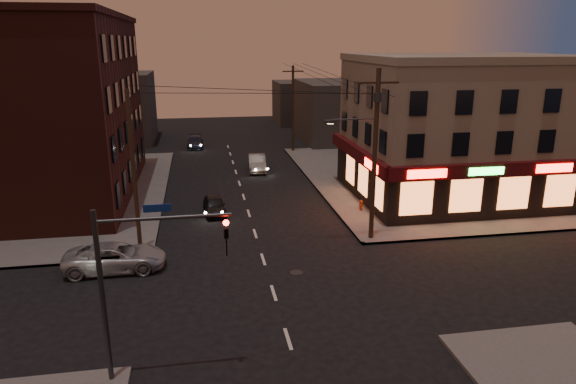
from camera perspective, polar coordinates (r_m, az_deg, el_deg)
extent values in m
plane|color=black|center=(24.99, -1.60, -11.16)|extent=(120.00, 120.00, 0.00)
cube|color=#514F4C|center=(47.47, 16.89, 1.69)|extent=(24.00, 28.00, 0.15)
cube|color=#514F4C|center=(45.04, -28.77, -0.44)|extent=(24.00, 28.00, 0.15)
cube|color=gray|center=(40.77, 18.36, 6.53)|extent=(15.00, 12.00, 10.00)
cube|color=gray|center=(40.28, 19.05, 13.89)|extent=(15.20, 12.20, 0.50)
cube|color=black|center=(36.46, 22.21, -0.29)|extent=(15.12, 0.25, 3.40)
cube|color=black|center=(38.55, 8.09, 1.65)|extent=(0.25, 12.12, 3.40)
cube|color=#410A0D|center=(35.78, 22.76, 2.34)|extent=(15.60, 0.50, 0.90)
cube|color=#410A0D|center=(38.05, 7.76, 4.25)|extent=(0.50, 12.60, 0.90)
cube|color=#FF140C|center=(33.01, 15.21, 1.96)|extent=(2.60, 0.06, 0.55)
cube|color=#FF140C|center=(37.56, 27.50, 2.37)|extent=(2.60, 0.06, 0.55)
cube|color=#26FF3F|center=(34.88, 21.19, 2.17)|extent=(2.40, 0.06, 0.50)
cube|color=#FF140C|center=(34.45, 9.22, 2.92)|extent=(0.06, 2.60, 0.55)
cube|color=orange|center=(36.00, 21.54, -0.25)|extent=(12.40, 0.08, 2.20)
cube|color=orange|center=(37.56, 8.34, 1.41)|extent=(0.08, 8.40, 2.20)
cube|color=#411A14|center=(42.77, -25.51, 8.24)|extent=(12.00, 20.00, 13.00)
cube|color=#3F3D3A|center=(62.85, 6.09, 8.95)|extent=(10.00, 12.00, 7.00)
cube|color=#3F3D3A|center=(65.13, -18.76, 8.89)|extent=(9.00, 10.00, 8.00)
cube|color=#3F3D3A|center=(75.95, 1.70, 9.93)|extent=(8.00, 8.00, 6.00)
cylinder|color=#382619|center=(30.15, 9.60, 3.90)|extent=(0.28, 0.28, 10.00)
cube|color=#382619|center=(29.54, 10.00, 11.87)|extent=(2.40, 0.12, 0.12)
cylinder|color=#333538|center=(29.61, 9.92, 10.33)|extent=(0.44, 0.44, 0.50)
cylinder|color=#333538|center=(29.35, 7.39, 8.02)|extent=(2.60, 0.10, 0.10)
cube|color=#333538|center=(28.98, 4.71, 7.80)|extent=(0.60, 0.25, 0.18)
cube|color=#FFD88C|center=(29.00, 4.70, 7.60)|extent=(0.35, 0.15, 0.04)
cylinder|color=#382619|center=(55.27, 0.55, 9.22)|extent=(0.26, 0.26, 9.00)
cylinder|color=#382619|center=(29.49, -16.76, 2.15)|extent=(0.24, 0.24, 9.00)
cylinder|color=#333538|center=(18.68, -19.87, -11.25)|extent=(0.18, 0.18, 6.40)
cylinder|color=#333538|center=(17.30, -13.59, -2.82)|extent=(4.40, 0.12, 0.12)
imported|color=black|center=(17.44, -6.90, -4.06)|extent=(0.16, 0.20, 1.00)
sphere|color=#FF0C05|center=(17.24, -6.91, -3.42)|extent=(0.20, 0.20, 0.20)
cube|color=navy|center=(17.21, -14.33, -1.75)|extent=(0.90, 0.05, 0.25)
imported|color=#9A9EA3|center=(28.50, -18.64, -6.88)|extent=(5.18, 2.43, 1.43)
imported|color=black|center=(36.05, -8.19, -1.45)|extent=(1.65, 3.67, 1.22)
imported|color=slate|center=(47.68, -3.46, 3.25)|extent=(1.84, 4.53, 1.46)
imported|color=#1A1E34|center=(59.13, -10.27, 5.49)|extent=(1.88, 4.38, 1.26)
cylinder|color=#942A0D|center=(36.35, 8.11, -1.58)|extent=(0.23, 0.23, 0.58)
sphere|color=#942A0D|center=(36.25, 8.13, -1.10)|extent=(0.23, 0.23, 0.23)
cylinder|color=#942A0D|center=(36.31, 8.12, -1.40)|extent=(0.32, 0.15, 0.12)
cylinder|color=#942A0D|center=(36.31, 8.12, -1.40)|extent=(0.15, 0.32, 0.12)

